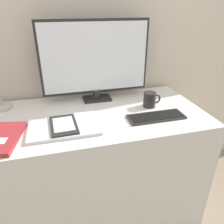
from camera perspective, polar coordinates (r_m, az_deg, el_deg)
The scene contains 7 objects.
wall_back at distance 1.43m, azimuth -8.61°, elevation 23.60°, with size 3.60×0.05×2.40m.
desk at distance 1.41m, azimuth -4.38°, elevation -13.70°, with size 1.23×0.62×0.72m.
monitor at distance 1.31m, azimuth -4.33°, elevation 13.37°, with size 0.64×0.11×0.47m.
keyboard at distance 1.18m, azimuth 11.46°, elevation -1.20°, with size 0.30×0.11×0.01m.
laptop at distance 1.09m, azimuth -12.43°, elevation -3.65°, with size 0.34×0.24×0.02m.
ereader at distance 1.08m, azimuth -12.53°, elevation -3.28°, with size 0.13×0.20×0.01m.
coffee_mug at distance 1.29m, azimuth 9.90°, elevation 3.23°, with size 0.11×0.07×0.09m.
Camera 1 is at (-0.18, -0.85, 1.26)m, focal length 35.00 mm.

